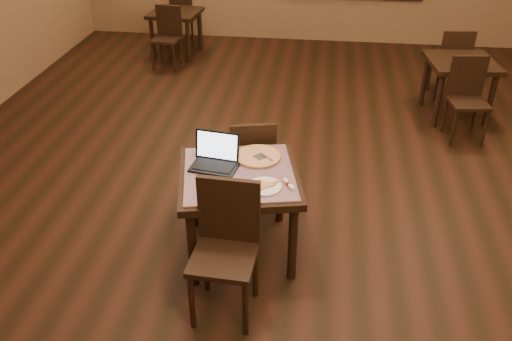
# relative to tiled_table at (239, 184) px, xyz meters

# --- Properties ---
(ground) EXTENTS (10.00, 10.00, 0.00)m
(ground) POSITION_rel_tiled_table_xyz_m (0.44, 0.67, -0.66)
(ground) COLOR black
(ground) RESTS_ON ground
(tiled_table) EXTENTS (1.10, 1.10, 0.76)m
(tiled_table) POSITION_rel_tiled_table_xyz_m (0.00, 0.00, 0.00)
(tiled_table) COLOR black
(tiled_table) RESTS_ON ground
(chair_main_near) EXTENTS (0.46, 0.46, 1.02)m
(chair_main_near) POSITION_rel_tiled_table_xyz_m (0.00, -0.61, -0.08)
(chair_main_near) COLOR black
(chair_main_near) RESTS_ON ground
(chair_main_far) EXTENTS (0.48, 0.48, 0.92)m
(chair_main_far) POSITION_rel_tiled_table_xyz_m (0.02, 0.62, -0.14)
(chair_main_far) COLOR black
(chair_main_far) RESTS_ON ground
(laptop) EXTENTS (0.39, 0.33, 0.25)m
(laptop) POSITION_rel_tiled_table_xyz_m (-0.20, 0.11, 0.17)
(laptop) COLOR black
(laptop) RESTS_ON tiled_table
(plate) EXTENTS (0.26, 0.26, 0.01)m
(plate) POSITION_rel_tiled_table_xyz_m (0.22, -0.18, 0.11)
(plate) COLOR white
(plate) RESTS_ON tiled_table
(pizza_slice) EXTENTS (0.24, 0.24, 0.02)m
(pizza_slice) POSITION_rel_tiled_table_xyz_m (0.22, -0.18, 0.12)
(pizza_slice) COLOR beige
(pizza_slice) RESTS_ON plate
(pizza_pan) EXTENTS (0.36, 0.36, 0.01)m
(pizza_pan) POSITION_rel_tiled_table_xyz_m (0.12, 0.24, 0.11)
(pizza_pan) COLOR silver
(pizza_pan) RESTS_ON tiled_table
(pizza_whole) EXTENTS (0.37, 0.37, 0.03)m
(pizza_whole) POSITION_rel_tiled_table_xyz_m (0.12, 0.24, 0.12)
(pizza_whole) COLOR beige
(pizza_whole) RESTS_ON pizza_pan
(spatula) EXTENTS (0.22, 0.23, 0.01)m
(spatula) POSITION_rel_tiled_table_xyz_m (0.14, 0.22, 0.13)
(spatula) COLOR silver
(spatula) RESTS_ON pizza_whole
(napkin_roll) EXTENTS (0.11, 0.15, 0.04)m
(napkin_roll) POSITION_rel_tiled_table_xyz_m (0.40, -0.14, 0.12)
(napkin_roll) COLOR white
(napkin_roll) RESTS_ON tiled_table
(other_table_a) EXTENTS (0.86, 0.86, 0.72)m
(other_table_a) POSITION_rel_tiled_table_xyz_m (2.22, 2.91, -0.06)
(other_table_a) COLOR black
(other_table_a) RESTS_ON ground
(other_table_a_chair_near) EXTENTS (0.45, 0.45, 0.93)m
(other_table_a_chair_near) POSITION_rel_tiled_table_xyz_m (2.21, 2.37, -0.13)
(other_table_a_chair_near) COLOR black
(other_table_a_chair_near) RESTS_ON ground
(other_table_a_chair_far) EXTENTS (0.45, 0.45, 0.93)m
(other_table_a_chair_far) POSITION_rel_tiled_table_xyz_m (2.23, 3.46, -0.13)
(other_table_a_chair_far) COLOR black
(other_table_a_chair_far) RESTS_ON ground
(other_table_b) EXTENTS (0.80, 0.80, 0.69)m
(other_table_b) POSITION_rel_tiled_table_xyz_m (-1.75, 4.67, -0.09)
(other_table_b) COLOR black
(other_table_b) RESTS_ON ground
(other_table_b_chair_near) EXTENTS (0.42, 0.42, 0.89)m
(other_table_b_chair_near) POSITION_rel_tiled_table_xyz_m (-1.74, 4.16, -0.16)
(other_table_b_chair_near) COLOR black
(other_table_b_chair_near) RESTS_ON ground
(other_table_b_chair_far) EXTENTS (0.42, 0.42, 0.89)m
(other_table_b_chair_far) POSITION_rel_tiled_table_xyz_m (-1.76, 5.19, -0.16)
(other_table_b_chair_far) COLOR black
(other_table_b_chair_far) RESTS_ON ground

